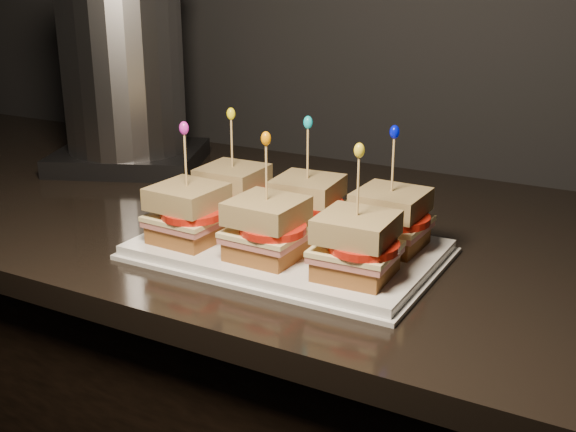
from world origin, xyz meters
The scene contains 48 objects.
granite_slab centered at (0.02, 1.66, 0.86)m, with size 2.66×0.71×0.03m, color black.
platter centered at (-0.06, 1.52, 0.89)m, with size 0.38×0.23×0.02m, color white.
platter_rim centered at (-0.06, 1.52, 0.88)m, with size 0.39×0.24×0.01m, color white.
sandwich_0_bread_bot centered at (-0.18, 1.57, 0.91)m, with size 0.08×0.08×0.02m, color brown.
sandwich_0_ham centered at (-0.18, 1.57, 0.92)m, with size 0.09×0.09×0.01m, color #BC5D5B.
sandwich_0_cheese centered at (-0.18, 1.57, 0.93)m, with size 0.09×0.09×0.01m, color #F8E299.
sandwich_0_tomato centered at (-0.17, 1.56, 0.94)m, with size 0.08×0.08×0.01m, color red.
sandwich_0_bread_top centered at (-0.18, 1.57, 0.95)m, with size 0.08×0.08×0.03m, color #56310A.
sandwich_0_pick centered at (-0.18, 1.57, 1.00)m, with size 0.00×0.00×0.09m, color tan.
sandwich_0_frill centered at (-0.18, 1.57, 1.04)m, with size 0.01×0.01×0.02m, color yellow.
sandwich_1_bread_bot centered at (-0.06, 1.57, 0.91)m, with size 0.08×0.08×0.02m, color brown.
sandwich_1_ham centered at (-0.06, 1.57, 0.92)m, with size 0.09×0.09×0.01m, color #BC5D5B.
sandwich_1_cheese centered at (-0.06, 1.57, 0.93)m, with size 0.09×0.09×0.01m, color #F8E299.
sandwich_1_tomato centered at (-0.05, 1.56, 0.94)m, with size 0.08×0.08×0.01m, color red.
sandwich_1_bread_top centered at (-0.06, 1.57, 0.95)m, with size 0.08×0.08×0.03m, color #56310A.
sandwich_1_pick centered at (-0.06, 1.57, 1.00)m, with size 0.00×0.00×0.09m, color tan.
sandwich_1_frill centered at (-0.06, 1.57, 1.04)m, with size 0.01×0.01×0.02m, color #0EADB9.
sandwich_2_bread_bot centered at (0.06, 1.57, 0.91)m, with size 0.08×0.08×0.02m, color brown.
sandwich_2_ham centered at (0.06, 1.57, 0.92)m, with size 0.09×0.09×0.01m, color #BC5D5B.
sandwich_2_cheese centered at (0.06, 1.57, 0.93)m, with size 0.09×0.09×0.01m, color #F8E299.
sandwich_2_tomato centered at (0.07, 1.56, 0.94)m, with size 0.08×0.08×0.01m, color red.
sandwich_2_bread_top centered at (0.06, 1.57, 0.95)m, with size 0.08×0.08×0.03m, color #56310A.
sandwich_2_pick centered at (0.06, 1.57, 1.00)m, with size 0.00×0.00×0.09m, color tan.
sandwich_2_frill centered at (0.06, 1.57, 1.04)m, with size 0.01×0.01×0.02m, color #0208D2.
sandwich_3_bread_bot centered at (-0.18, 1.46, 0.91)m, with size 0.08×0.08×0.02m, color brown.
sandwich_3_ham centered at (-0.18, 1.46, 0.92)m, with size 0.09×0.09×0.01m, color #BC5D5B.
sandwich_3_cheese centered at (-0.18, 1.46, 0.93)m, with size 0.09×0.09×0.01m, color #F8E299.
sandwich_3_tomato centered at (-0.17, 1.46, 0.94)m, with size 0.08×0.08×0.01m, color red.
sandwich_3_bread_top centered at (-0.18, 1.46, 0.95)m, with size 0.08×0.08×0.03m, color #56310A.
sandwich_3_pick centered at (-0.18, 1.46, 1.00)m, with size 0.00×0.00×0.09m, color tan.
sandwich_3_frill centered at (-0.18, 1.46, 1.04)m, with size 0.01×0.01×0.02m, color #CB22B0.
sandwich_4_bread_bot centered at (-0.06, 1.46, 0.91)m, with size 0.08×0.08×0.02m, color brown.
sandwich_4_ham centered at (-0.06, 1.46, 0.92)m, with size 0.09×0.09×0.01m, color #BC5D5B.
sandwich_4_cheese centered at (-0.06, 1.46, 0.93)m, with size 0.09×0.09×0.01m, color #F8E299.
sandwich_4_tomato centered at (-0.05, 1.46, 0.94)m, with size 0.08×0.08×0.01m, color red.
sandwich_4_bread_top centered at (-0.06, 1.46, 0.95)m, with size 0.08×0.08×0.03m, color #56310A.
sandwich_4_pick centered at (-0.06, 1.46, 1.00)m, with size 0.00×0.00×0.09m, color tan.
sandwich_4_frill centered at (-0.06, 1.46, 1.04)m, with size 0.01×0.01×0.02m, color orange.
sandwich_5_bread_bot centered at (0.06, 1.46, 0.91)m, with size 0.08×0.08×0.02m, color brown.
sandwich_5_ham centered at (0.06, 1.46, 0.92)m, with size 0.09×0.09×0.01m, color #BC5D5B.
sandwich_5_cheese centered at (0.06, 1.46, 0.93)m, with size 0.09×0.09×0.01m, color #F8E299.
sandwich_5_tomato centered at (0.07, 1.46, 0.94)m, with size 0.08×0.08×0.01m, color red.
sandwich_5_bread_top centered at (0.06, 1.46, 0.95)m, with size 0.08×0.08×0.03m, color #56310A.
sandwich_5_pick centered at (0.06, 1.46, 1.00)m, with size 0.00×0.00×0.09m, color tan.
sandwich_5_frill centered at (0.06, 1.46, 1.04)m, with size 0.01×0.01×0.02m, color yellow.
appliance_base centered at (-0.54, 1.76, 0.89)m, with size 0.26×0.22×0.03m, color #262628.
appliance_body centered at (-0.54, 1.76, 1.05)m, with size 0.22×0.22×0.28m, color silver.
appliance centered at (-0.54, 1.76, 1.05)m, with size 0.26×0.22×0.34m, color silver, non-canonical shape.
Camera 1 is at (0.36, 0.75, 1.23)m, focal length 45.00 mm.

